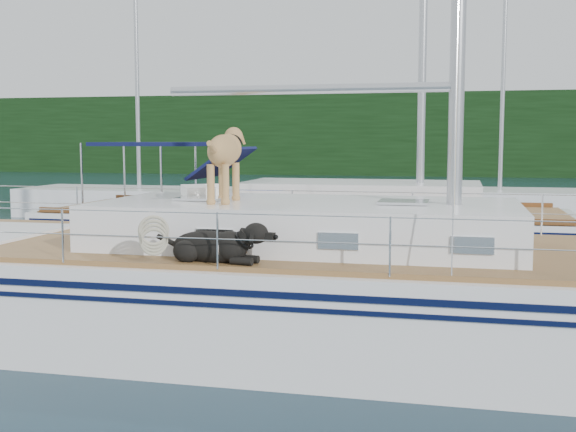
# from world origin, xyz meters

# --- Properties ---
(ground) EXTENTS (120.00, 120.00, 0.00)m
(ground) POSITION_xyz_m (0.00, 0.00, 0.00)
(ground) COLOR black
(ground) RESTS_ON ground
(tree_line) EXTENTS (90.00, 3.00, 6.00)m
(tree_line) POSITION_xyz_m (0.00, 45.00, 3.00)
(tree_line) COLOR black
(tree_line) RESTS_ON ground
(shore_bank) EXTENTS (92.00, 1.00, 1.20)m
(shore_bank) POSITION_xyz_m (0.00, 46.20, 0.60)
(shore_bank) COLOR #595147
(shore_bank) RESTS_ON ground
(main_sailboat) EXTENTS (12.00, 3.81, 14.01)m
(main_sailboat) POSITION_xyz_m (0.09, -0.01, 0.68)
(main_sailboat) COLOR white
(main_sailboat) RESTS_ON ground
(neighbor_sailboat) EXTENTS (11.00, 3.50, 13.30)m
(neighbor_sailboat) POSITION_xyz_m (-0.39, 5.97, 0.63)
(neighbor_sailboat) COLOR white
(neighbor_sailboat) RESTS_ON ground
(bg_boat_west) EXTENTS (8.00, 3.00, 11.65)m
(bg_boat_west) POSITION_xyz_m (-8.00, 14.00, 0.45)
(bg_boat_west) COLOR white
(bg_boat_west) RESTS_ON ground
(bg_boat_center) EXTENTS (7.20, 3.00, 11.65)m
(bg_boat_center) POSITION_xyz_m (4.00, 16.00, 0.45)
(bg_boat_center) COLOR white
(bg_boat_center) RESTS_ON ground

